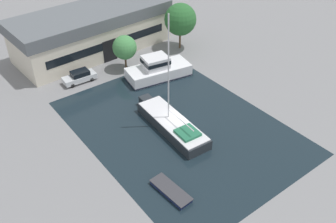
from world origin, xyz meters
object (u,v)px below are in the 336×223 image
Objects in this scene: quay_tree_by_water at (180,19)px; motor_cruiser at (158,70)px; parked_car at (80,77)px; quay_tree_near_building at (125,47)px; sailboat_moored at (172,123)px; warehouse_building at (92,30)px; small_dinghy at (171,191)px.

motor_cruiser is (-8.46, -5.46, -3.70)m from quay_tree_by_water.
quay_tree_near_building is at bearing -94.37° from parked_car.
sailboat_moored is at bearing -164.49° from parked_car.
quay_tree_by_water is 21.86m from sailboat_moored.
sailboat_moored is 12.09m from motor_cruiser.
warehouse_building is at bearing 146.20° from quay_tree_by_water.
sailboat_moored is (-14.17, -16.10, -4.19)m from quay_tree_by_water.
quay_tree_by_water is 10.73m from motor_cruiser.
small_dinghy is at bearing 156.78° from motor_cruiser.
quay_tree_near_building is at bearing -116.52° from small_dinghy.
motor_cruiser is (9.55, -5.67, 0.38)m from parked_car.
quay_tree_near_building is 0.55× the size of motor_cruiser.
warehouse_building reaches higher than motor_cruiser.
motor_cruiser is at bearing -63.83° from quay_tree_near_building.
quay_tree_by_water reaches higher than quay_tree_near_building.
motor_cruiser is at bearing 65.03° from sailboat_moored.
quay_tree_by_water reaches higher than parked_car.
sailboat_moored is at bearing -131.35° from quay_tree_by_water.
warehouse_building is at bearing -37.85° from parked_car.
warehouse_building is 4.80× the size of quay_tree_near_building.
parked_car is 0.99× the size of small_dinghy.
motor_cruiser reaches higher than parked_car.
warehouse_building is 3.41× the size of quay_tree_by_water.
warehouse_building is 24.17m from sailboat_moored.
warehouse_building is 33.15m from small_dinghy.
quay_tree_near_building is at bearing -87.64° from warehouse_building.
quay_tree_by_water is 0.53× the size of sailboat_moored.
parked_car is at bearing 173.35° from quay_tree_near_building.
small_dinghy is (-20.38, -24.03, -4.67)m from quay_tree_by_water.
sailboat_moored is at bearing 161.24° from motor_cruiser.
warehouse_building is 8.44m from quay_tree_near_building.
quay_tree_near_building reaches higher than motor_cruiser.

